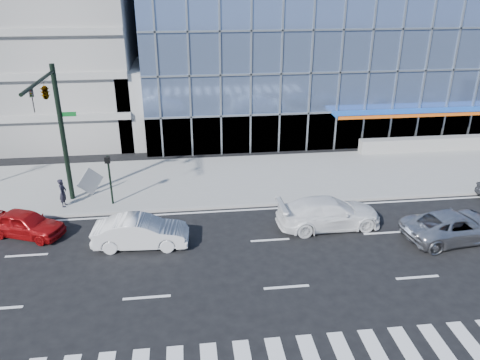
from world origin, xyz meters
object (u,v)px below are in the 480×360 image
object	(u,v)px
white_suv	(329,213)
white_sedan	(141,232)
red_sedan	(26,224)
tilted_panel	(90,181)
silver_suv	(455,226)
pedestrian	(63,193)
ped_signal_post	(109,173)
traffic_signal	(51,107)

from	to	relation	value
white_suv	white_sedan	xyz separation A→B (m)	(-9.85, -0.81, -0.04)
white_suv	red_sedan	size ratio (longest dim) A/B	1.39
tilted_panel	silver_suv	bearing A→B (deg)	-63.45
white_suv	pedestrian	distance (m)	15.14
ped_signal_post	traffic_signal	bearing A→B (deg)	-171.48
silver_suv	tilted_panel	xyz separation A→B (m)	(-19.27, 7.31, 0.33)
white_sedan	pedestrian	distance (m)	6.74
traffic_signal	silver_suv	size ratio (longest dim) A/B	1.50
silver_suv	red_sedan	size ratio (longest dim) A/B	1.32
ped_signal_post	tilted_panel	distance (m)	2.24
ped_signal_post	silver_suv	distance (m)	18.87
tilted_panel	ped_signal_post	bearing A→B (deg)	-86.86
ped_signal_post	tilted_panel	size ratio (longest dim) A/B	2.31
traffic_signal	tilted_panel	size ratio (longest dim) A/B	6.15
white_suv	white_sedan	distance (m)	9.88
white_suv	pedestrian	size ratio (longest dim) A/B	3.33
ped_signal_post	white_sedan	world-z (taller)	ped_signal_post
ped_signal_post	white_suv	bearing A→B (deg)	-18.13
white_suv	tilted_panel	size ratio (longest dim) A/B	4.31
traffic_signal	silver_suv	bearing A→B (deg)	-15.30
silver_suv	red_sedan	world-z (taller)	silver_suv
traffic_signal	pedestrian	world-z (taller)	traffic_signal
ped_signal_post	pedestrian	distance (m)	2.98
ped_signal_post	white_suv	world-z (taller)	ped_signal_post
white_suv	red_sedan	bearing A→B (deg)	83.50
ped_signal_post	tilted_panel	world-z (taller)	ped_signal_post
white_suv	traffic_signal	bearing A→B (deg)	73.18
silver_suv	pedestrian	distance (m)	21.47
traffic_signal	tilted_panel	world-z (taller)	traffic_signal
ped_signal_post	red_sedan	world-z (taller)	ped_signal_post
white_sedan	pedestrian	xyz separation A→B (m)	(-4.76, 4.77, 0.22)
traffic_signal	white_sedan	xyz separation A→B (m)	(4.51, -4.31, -5.39)
silver_suv	white_sedan	size ratio (longest dim) A/B	1.14
white_suv	red_sedan	xyz separation A→B (m)	(-15.85, 0.94, -0.12)
pedestrian	tilted_panel	bearing A→B (deg)	-41.16
traffic_signal	ped_signal_post	bearing A→B (deg)	8.52
traffic_signal	pedestrian	size ratio (longest dim) A/B	4.76
silver_suv	traffic_signal	bearing A→B (deg)	67.23
silver_suv	red_sedan	bearing A→B (deg)	74.70
traffic_signal	white_sedan	distance (m)	8.25
traffic_signal	red_sedan	xyz separation A→B (m)	(-1.49, -2.56, -5.48)
ped_signal_post	tilted_panel	xyz separation A→B (m)	(-1.41, 1.37, -1.07)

